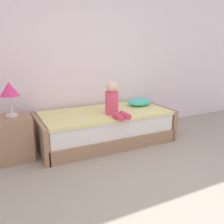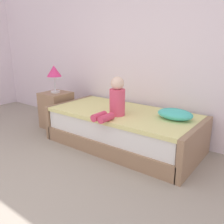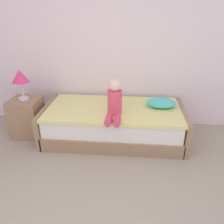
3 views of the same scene
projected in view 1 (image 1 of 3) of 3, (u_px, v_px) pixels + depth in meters
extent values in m
plane|color=#9E9384|center=(198.00, 215.00, 2.16)|extent=(9.20, 9.20, 0.00)
cube|color=white|center=(89.00, 49.00, 4.04)|extent=(7.20, 0.10, 2.90)
cube|color=#997556|center=(105.00, 135.00, 3.87)|extent=(2.00, 1.00, 0.20)
cube|color=white|center=(105.00, 122.00, 3.81)|extent=(1.94, 0.94, 0.25)
cube|color=#E5E08C|center=(105.00, 113.00, 3.77)|extent=(1.98, 0.98, 0.05)
cube|color=#997556|center=(40.00, 137.00, 3.39)|extent=(0.07, 1.00, 0.50)
cube|color=#997556|center=(157.00, 119.00, 4.27)|extent=(0.07, 1.00, 0.50)
cube|color=#997556|center=(15.00, 138.00, 3.20)|extent=(0.44, 0.44, 0.60)
cylinder|color=silver|center=(12.00, 115.00, 3.12)|extent=(0.15, 0.15, 0.03)
cylinder|color=silver|center=(11.00, 105.00, 3.09)|extent=(0.02, 0.02, 0.24)
cone|color=#E5387A|center=(9.00, 89.00, 3.04)|extent=(0.24, 0.24, 0.18)
cylinder|color=#E04C6B|center=(112.00, 103.00, 3.58)|extent=(0.20, 0.20, 0.34)
sphere|color=beige|center=(112.00, 87.00, 3.52)|extent=(0.17, 0.17, 0.17)
cylinder|color=#D83F60|center=(118.00, 116.00, 3.33)|extent=(0.09, 0.22, 0.09)
cylinder|color=#D83F60|center=(125.00, 115.00, 3.38)|extent=(0.09, 0.22, 0.09)
ellipsoid|color=#4CCCBC|center=(139.00, 102.00, 4.14)|extent=(0.44, 0.30, 0.13)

